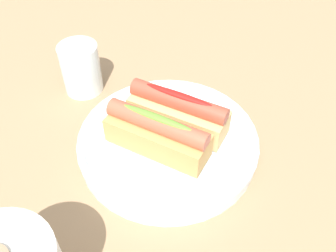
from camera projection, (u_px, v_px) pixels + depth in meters
The scene contains 5 objects.
ground_plane at pixel (155, 149), 0.59m from camera, with size 2.40×2.40×0.00m, color #9E7A56.
serving_bowl at pixel (168, 142), 0.58m from camera, with size 0.27×0.27×0.03m.
hotdog_front at pixel (178, 111), 0.56m from camera, with size 0.16×0.07×0.06m.
hotdog_back at pixel (157, 134), 0.53m from camera, with size 0.16×0.07×0.06m.
water_glass at pixel (81, 70), 0.67m from camera, with size 0.07×0.07×0.09m.
Camera 1 is at (-0.24, 0.31, 0.45)m, focal length 40.61 mm.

